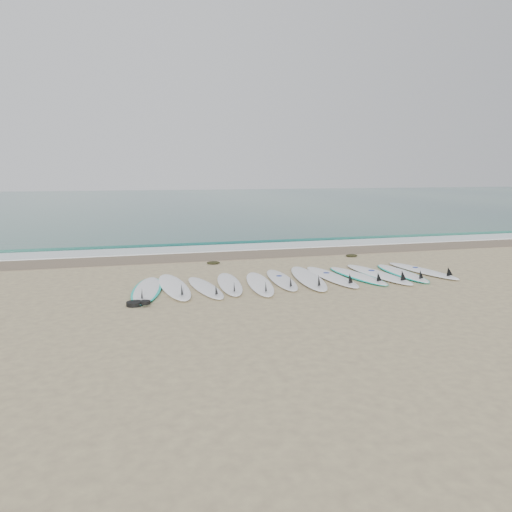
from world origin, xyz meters
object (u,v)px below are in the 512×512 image
object	(u,v)px
surfboard_11	(424,271)
leash_coil	(137,303)
surfboard_6	(309,278)
surfboard_0	(147,290)

from	to	relation	value
surfboard_11	leash_coil	xyz separation A→B (m)	(-7.29, -1.32, -0.01)
surfboard_6	surfboard_0	bearing A→B (deg)	-169.83
surfboard_0	surfboard_6	xyz separation A→B (m)	(3.82, 0.13, 0.02)
surfboard_6	leash_coil	distance (m)	4.26
surfboard_11	surfboard_6	bearing A→B (deg)	172.36
surfboard_0	surfboard_6	world-z (taller)	surfboard_6
surfboard_6	leash_coil	world-z (taller)	surfboard_6
surfboard_6	leash_coil	size ratio (longest dim) A/B	6.38
leash_coil	surfboard_11	bearing A→B (deg)	10.29
surfboard_11	leash_coil	world-z (taller)	surfboard_11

